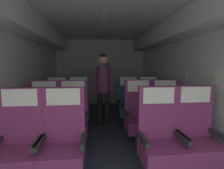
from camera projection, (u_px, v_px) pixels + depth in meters
ground at (106, 136)px, 3.26m from camera, size 3.33×6.10×0.02m
fuselage_shell at (105, 50)px, 3.31m from camera, size 3.21×5.75×2.30m
seat_a_left_window at (19, 145)px, 1.92m from camera, size 0.52×0.47×1.10m
seat_a_left_aisle at (63, 143)px, 1.97m from camera, size 0.52×0.47×1.10m
seat_a_right_aisle at (197, 138)px, 2.12m from camera, size 0.52×0.47×1.10m
seat_a_right_window at (160, 140)px, 2.05m from camera, size 0.52×0.47×1.10m
seat_b_left_window at (44, 119)px, 2.85m from camera, size 0.52×0.47×1.10m
seat_b_left_aisle at (73, 118)px, 2.90m from camera, size 0.52×0.47×1.10m
seat_b_right_aisle at (166, 115)px, 3.05m from camera, size 0.52×0.47×1.10m
seat_b_right_window at (139, 116)px, 3.02m from camera, size 0.52×0.47×1.10m
seat_c_left_window at (57, 106)px, 3.78m from camera, size 0.52×0.47×1.10m
seat_c_left_aisle at (79, 105)px, 3.82m from camera, size 0.52×0.47×1.10m
seat_c_right_aisle at (149, 104)px, 3.99m from camera, size 0.52×0.47×1.10m
seat_c_right_window at (129, 104)px, 3.94m from camera, size 0.52×0.47×1.10m
flight_attendant at (103, 82)px, 3.76m from camera, size 0.43×0.28×1.62m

